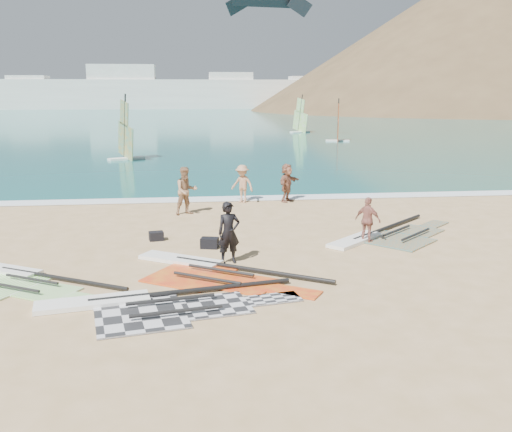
{
  "coord_description": "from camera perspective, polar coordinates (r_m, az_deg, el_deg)",
  "views": [
    {
      "loc": [
        -1.88,
        -14.6,
        5.14
      ],
      "look_at": [
        0.28,
        4.0,
        1.0
      ],
      "focal_mm": 40.0,
      "sensor_mm": 36.0,
      "label": 1
    }
  ],
  "objects": [
    {
      "name": "windsurfer_centre",
      "position": [
        59.43,
        8.18,
        8.62
      ],
      "size": [
        2.5,
        2.89,
        4.4
      ],
      "rotation": [
        0.0,
        0.0,
        -0.23
      ],
      "color": "white",
      "rests_on": "ground"
    },
    {
      "name": "beachgoer_back",
      "position": [
        19.84,
        11.12,
        -0.42
      ],
      "size": [
        0.94,
        0.93,
        1.59
      ],
      "primitive_type": "imported",
      "rotation": [
        0.0,
        0.0,
        2.38
      ],
      "color": "#9E6052",
      "rests_on": "ground"
    },
    {
      "name": "sea",
      "position": [
        146.7,
        -5.96,
        10.39
      ],
      "size": [
        300.0,
        240.0,
        0.06
      ],
      "primitive_type": "cube",
      "color": "#0E5863",
      "rests_on": "ground"
    },
    {
      "name": "beachgoer_right",
      "position": [
        26.8,
        3.11,
        3.35
      ],
      "size": [
        1.42,
        1.67,
        1.8
      ],
      "primitive_type": "imported",
      "rotation": [
        0.0,
        0.0,
        0.94
      ],
      "color": "#955D46",
      "rests_on": "ground"
    },
    {
      "name": "windsurfer_left",
      "position": [
        44.03,
        -12.91,
        7.28
      ],
      "size": [
        2.78,
        3.0,
        4.95
      ],
      "rotation": [
        0.0,
        0.0,
        0.46
      ],
      "color": "white",
      "rests_on": "ground"
    },
    {
      "name": "rig_red",
      "position": [
        16.57,
        -4.89,
        -5.46
      ],
      "size": [
        5.51,
        4.74,
        0.2
      ],
      "rotation": [
        0.0,
        0.0,
        -0.57
      ],
      "color": "red",
      "rests_on": "ground"
    },
    {
      "name": "gear_bag_near",
      "position": [
        20.23,
        -9.94,
        -1.99
      ],
      "size": [
        0.55,
        0.45,
        0.31
      ],
      "primitive_type": "cube",
      "rotation": [
        0.0,
        0.0,
        0.21
      ],
      "color": "black",
      "rests_on": "ground"
    },
    {
      "name": "gear_bag_far",
      "position": [
        19.04,
        -4.66,
        -2.7
      ],
      "size": [
        0.65,
        0.53,
        0.34
      ],
      "primitive_type": "cube",
      "rotation": [
        0.0,
        0.0,
        -0.24
      ],
      "color": "black",
      "rests_on": "ground"
    },
    {
      "name": "person_wetsuit",
      "position": [
        17.18,
        -2.74,
        -1.68
      ],
      "size": [
        0.77,
        0.59,
        1.89
      ],
      "primitive_type": "imported",
      "rotation": [
        0.0,
        0.0,
        0.21
      ],
      "color": "black",
      "rests_on": "ground"
    },
    {
      "name": "beachgoer_left",
      "position": [
        24.13,
        -7.0,
        2.52
      ],
      "size": [
        1.19,
        1.07,
        2.02
      ],
      "primitive_type": "imported",
      "rotation": [
        0.0,
        0.0,
        0.37
      ],
      "color": "#A47956",
      "rests_on": "ground"
    },
    {
      "name": "ground",
      "position": [
        15.59,
        0.69,
        -6.78
      ],
      "size": [
        300.0,
        300.0,
        0.0
      ],
      "primitive_type": "plane",
      "color": "tan",
      "rests_on": "ground"
    },
    {
      "name": "windsurfer_right",
      "position": [
        71.36,
        4.44,
        9.38
      ],
      "size": [
        2.65,
        2.89,
        4.69
      ],
      "rotation": [
        0.0,
        0.0,
        0.43
      ],
      "color": "white",
      "rests_on": "ground"
    },
    {
      "name": "rig_grey",
      "position": [
        14.23,
        -10.59,
        -8.7
      ],
      "size": [
        6.59,
        3.17,
        0.21
      ],
      "rotation": [
        0.0,
        0.0,
        0.19
      ],
      "color": "#262729",
      "rests_on": "ground"
    },
    {
      "name": "beachgoer_mid",
      "position": [
        26.55,
        -1.38,
        3.24
      ],
      "size": [
        1.31,
        1.21,
        1.77
      ],
      "primitive_type": "imported",
      "rotation": [
        0.0,
        0.0,
        -0.64
      ],
      "color": "tan",
      "rests_on": "ground"
    },
    {
      "name": "surf_line",
      "position": [
        27.45,
        -2.57,
        1.66
      ],
      "size": [
        300.0,
        1.2,
        0.04
      ],
      "primitive_type": "cube",
      "color": "white",
      "rests_on": "ground"
    },
    {
      "name": "rig_orange",
      "position": [
        20.88,
        12.95,
        -1.96
      ],
      "size": [
        5.69,
        4.96,
        0.2
      ],
      "rotation": [
        0.0,
        0.0,
        0.75
      ],
      "color": "orange",
      "rests_on": "ground"
    },
    {
      "name": "kitesurf_kite",
      "position": [
        61.77,
        1.27,
        20.81
      ],
      "size": [
        8.92,
        2.11,
        2.76
      ],
      "rotation": [
        0.0,
        0.0,
        0.15
      ],
      "color": "black",
      "rests_on": "ground"
    },
    {
      "name": "rig_green",
      "position": [
        16.99,
        -22.39,
        -5.94
      ],
      "size": [
        4.85,
        3.92,
        0.2
      ],
      "rotation": [
        0.0,
        0.0,
        -0.53
      ],
      "color": "#56C81B",
      "rests_on": "ground"
    },
    {
      "name": "far_town",
      "position": [
        165.18,
        -11.67,
        11.99
      ],
      "size": [
        160.0,
        8.0,
        12.0
      ],
      "color": "white",
      "rests_on": "ground"
    }
  ]
}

